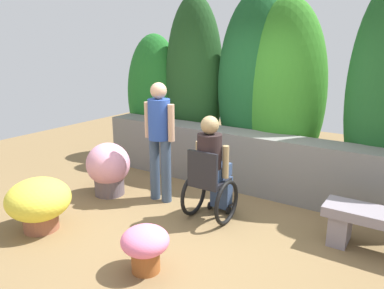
{
  "coord_description": "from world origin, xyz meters",
  "views": [
    {
      "loc": [
        2.16,
        -3.34,
        2.15
      ],
      "look_at": [
        -0.44,
        0.61,
        0.85
      ],
      "focal_mm": 34.47,
      "sensor_mm": 36.0,
      "label": 1
    }
  ],
  "objects_px": {
    "person_in_wheelchair": "(211,172)",
    "flower_pot_purple_near": "(108,168)",
    "person_standing_companion": "(160,134)",
    "flower_pot_terracotta_by_wall": "(39,202)",
    "flower_pot_red_accent": "(145,245)"
  },
  "relations": [
    {
      "from": "person_standing_companion",
      "to": "flower_pot_purple_near",
      "type": "bearing_deg",
      "value": -162.23
    },
    {
      "from": "person_in_wheelchair",
      "to": "flower_pot_purple_near",
      "type": "height_order",
      "value": "person_in_wheelchair"
    },
    {
      "from": "person_in_wheelchair",
      "to": "person_standing_companion",
      "type": "distance_m",
      "value": 0.95
    },
    {
      "from": "flower_pot_terracotta_by_wall",
      "to": "flower_pot_red_accent",
      "type": "height_order",
      "value": "flower_pot_terracotta_by_wall"
    },
    {
      "from": "person_standing_companion",
      "to": "flower_pot_red_accent",
      "type": "distance_m",
      "value": 1.83
    },
    {
      "from": "flower_pot_purple_near",
      "to": "flower_pot_terracotta_by_wall",
      "type": "height_order",
      "value": "flower_pot_purple_near"
    },
    {
      "from": "person_standing_companion",
      "to": "flower_pot_terracotta_by_wall",
      "type": "relative_size",
      "value": 2.23
    },
    {
      "from": "person_in_wheelchair",
      "to": "flower_pot_terracotta_by_wall",
      "type": "relative_size",
      "value": 1.79
    },
    {
      "from": "flower_pot_purple_near",
      "to": "flower_pot_red_accent",
      "type": "relative_size",
      "value": 1.64
    },
    {
      "from": "flower_pot_purple_near",
      "to": "person_standing_companion",
      "type": "bearing_deg",
      "value": 18.45
    },
    {
      "from": "person_in_wheelchair",
      "to": "flower_pot_red_accent",
      "type": "relative_size",
      "value": 2.82
    },
    {
      "from": "person_standing_companion",
      "to": "flower_pot_red_accent",
      "type": "xyz_separation_m",
      "value": [
        0.93,
        -1.43,
        -0.68
      ]
    },
    {
      "from": "flower_pot_purple_near",
      "to": "flower_pot_red_accent",
      "type": "xyz_separation_m",
      "value": [
        1.69,
        -1.17,
        -0.13
      ]
    },
    {
      "from": "person_in_wheelchair",
      "to": "flower_pot_purple_near",
      "type": "distance_m",
      "value": 1.66
    },
    {
      "from": "person_in_wheelchair",
      "to": "flower_pot_red_accent",
      "type": "xyz_separation_m",
      "value": [
        0.05,
        -1.33,
        -0.34
      ]
    }
  ]
}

